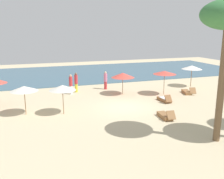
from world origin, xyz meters
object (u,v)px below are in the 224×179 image
object	(u,v)px
umbrella_3	(192,67)
person_1	(105,80)
umbrella_1	(63,88)
umbrella_0	(123,75)
person_0	(71,84)
person_3	(76,82)
lounger_0	(187,92)
lounger_1	(165,116)
umbrella_5	(24,89)
lounger_2	(165,99)
umbrella_4	(165,73)

from	to	relation	value
umbrella_3	person_1	xyz separation A→B (m)	(-9.22, 1.77, -1.16)
umbrella_1	umbrella_0	bearing A→B (deg)	32.80
person_0	person_3	size ratio (longest dim) A/B	0.99
umbrella_3	person_3	world-z (taller)	umbrella_3
umbrella_3	person_1	distance (m)	9.46
umbrella_0	umbrella_1	bearing A→B (deg)	-147.20
lounger_0	lounger_1	distance (m)	7.88
umbrella_5	person_0	size ratio (longest dim) A/B	1.11
umbrella_0	lounger_1	world-z (taller)	umbrella_0
umbrella_5	person_3	xyz separation A→B (m)	(4.83, 5.57, -0.94)
umbrella_1	umbrella_3	distance (m)	15.33
umbrella_0	umbrella_5	xyz separation A→B (m)	(-8.88, -3.26, 0.08)
umbrella_5	umbrella_3	bearing A→B (deg)	13.35
umbrella_0	umbrella_3	world-z (taller)	umbrella_3
person_1	person_3	bearing A→B (deg)	-174.95
umbrella_0	person_1	xyz separation A→B (m)	(-0.91, 2.59, -0.92)
person_0	lounger_0	bearing A→B (deg)	-17.75
umbrella_3	person_3	size ratio (longest dim) A/B	1.18
umbrella_0	lounger_0	bearing A→B (deg)	-16.49
person_0	person_1	distance (m)	3.89
lounger_0	lounger_2	xyz separation A→B (m)	(-3.50, -1.72, 0.01)
lounger_2	person_1	world-z (taller)	person_1
umbrella_0	umbrella_5	size ratio (longest dim) A/B	1.03
umbrella_1	umbrella_5	xyz separation A→B (m)	(-2.64, 0.76, -0.04)
umbrella_4	lounger_1	world-z (taller)	umbrella_4
lounger_0	lounger_2	distance (m)	3.90
umbrella_1	person_1	bearing A→B (deg)	51.15
umbrella_0	person_0	size ratio (longest dim) A/B	1.14
umbrella_5	person_1	xyz separation A→B (m)	(7.96, 5.85, -1.00)
umbrella_0	lounger_1	distance (m)	7.50
umbrella_1	lounger_2	distance (m)	8.98
umbrella_4	person_0	size ratio (longest dim) A/B	1.19
umbrella_3	lounger_1	bearing A→B (deg)	-134.29
umbrella_3	lounger_0	world-z (taller)	umbrella_3
umbrella_0	umbrella_5	distance (m)	9.46
umbrella_5	lounger_0	size ratio (longest dim) A/B	1.20
umbrella_3	person_1	bearing A→B (deg)	169.16
person_1	umbrella_1	bearing A→B (deg)	-128.85
umbrella_5	person_3	bearing A→B (deg)	49.06
lounger_1	person_1	distance (m)	9.99
umbrella_1	person_1	distance (m)	8.55
umbrella_0	person_0	distance (m)	5.05
umbrella_1	umbrella_5	bearing A→B (deg)	163.89
person_1	person_0	bearing A→B (deg)	-166.02
umbrella_3	lounger_2	world-z (taller)	umbrella_3
umbrella_4	umbrella_3	bearing A→B (deg)	24.98
lounger_0	person_1	distance (m)	8.26
lounger_2	person_1	bearing A→B (deg)	119.56
umbrella_1	lounger_1	distance (m)	7.62
umbrella_4	person_1	world-z (taller)	umbrella_4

